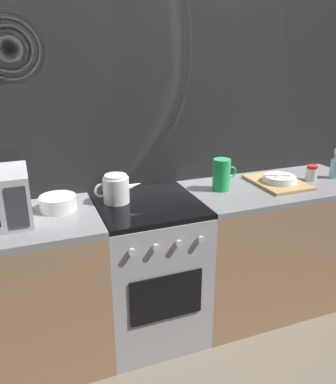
{
  "coord_description": "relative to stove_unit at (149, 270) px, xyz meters",
  "views": [
    {
      "loc": [
        -0.64,
        -2.0,
        1.74
      ],
      "look_at": [
        0.12,
        0.0,
        0.95
      ],
      "focal_mm": 36.36,
      "sensor_mm": 36.0,
      "label": 1
    }
  ],
  "objects": [
    {
      "name": "ground_plane",
      "position": [
        0.0,
        0.0,
        -0.45
      ],
      "size": [
        8.0,
        8.0,
        0.0
      ],
      "primitive_type": "plane",
      "color": "#6B6054"
    },
    {
      "name": "back_wall",
      "position": [
        0.0,
        0.32,
        0.75
      ],
      "size": [
        3.6,
        0.05,
        2.4
      ],
      "color": "gray",
      "rests_on": "ground_plane"
    },
    {
      "name": "stove_unit",
      "position": [
        0.0,
        0.0,
        0.0
      ],
      "size": [
        0.6,
        0.63,
        0.9
      ],
      "color": "#9E9EA3",
      "rests_on": "ground_plane"
    },
    {
      "name": "counter_right",
      "position": [
        0.9,
        0.0,
        0.0
      ],
      "size": [
        1.2,
        0.6,
        0.9
      ],
      "color": "#997251",
      "rests_on": "ground_plane"
    },
    {
      "name": "kettle",
      "position": [
        -0.17,
        0.08,
        0.53
      ],
      "size": [
        0.28,
        0.15,
        0.17
      ],
      "color": "white",
      "rests_on": "stove_unit"
    },
    {
      "name": "mixing_bowl",
      "position": [
        -0.49,
        0.08,
        0.49
      ],
      "size": [
        0.2,
        0.2,
        0.08
      ],
      "primitive_type": "cylinder",
      "color": "silver",
      "rests_on": "counter_left"
    },
    {
      "name": "pitcher",
      "position": [
        0.5,
        0.05,
        0.55
      ],
      "size": [
        0.16,
        0.11,
        0.2
      ],
      "color": "green",
      "rests_on": "counter_right"
    },
    {
      "name": "dish_pile",
      "position": [
        0.9,
        0.01,
        0.47
      ],
      "size": [
        0.3,
        0.4,
        0.07
      ],
      "color": "tan",
      "rests_on": "counter_right"
    },
    {
      "name": "spice_jar",
      "position": [
        1.16,
        -0.01,
        0.5
      ],
      "size": [
        0.08,
        0.08,
        0.1
      ],
      "color": "silver",
      "rests_on": "counter_right"
    },
    {
      "name": "spray_bottle",
      "position": [
        1.35,
        -0.02,
        0.53
      ],
      "size": [
        0.08,
        0.06,
        0.2
      ],
      "color": "#8CCCE5",
      "rests_on": "counter_right"
    }
  ]
}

